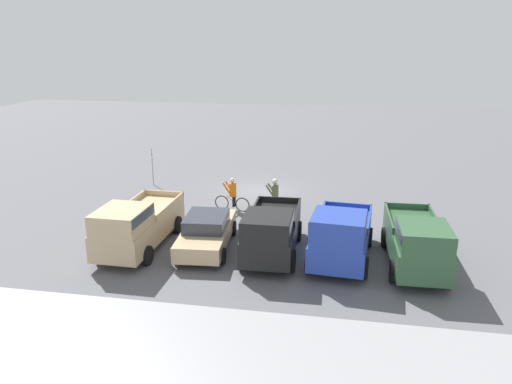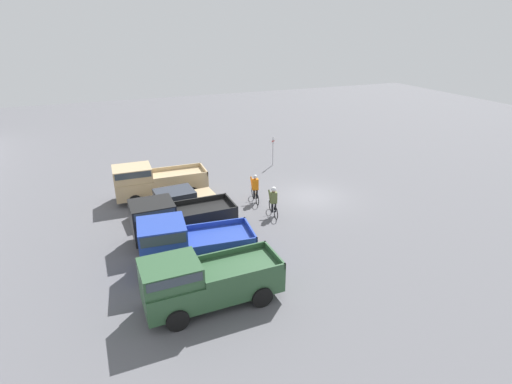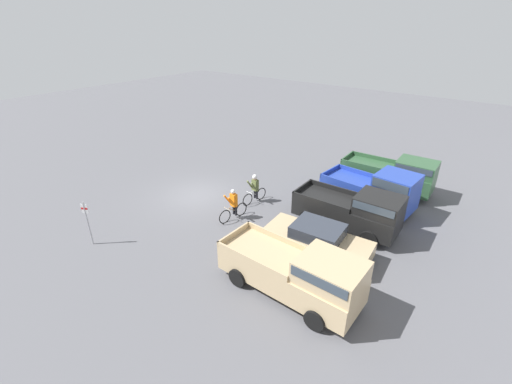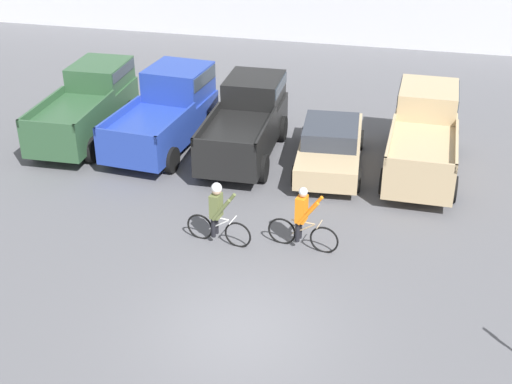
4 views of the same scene
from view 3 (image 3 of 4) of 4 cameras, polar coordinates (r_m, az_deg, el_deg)
ground_plane at (r=20.87m, az=-9.89°, el=-0.52°), size 80.00×80.00×0.00m
pickup_truck_0 at (r=22.23m, az=22.01°, el=2.86°), size 2.24×5.35×2.21m
pickup_truck_1 at (r=19.68m, az=19.49°, el=0.40°), size 2.64×5.13×2.35m
pickup_truck_2 at (r=17.39m, az=16.07°, el=-2.88°), size 2.24×5.16×2.19m
sedan_0 at (r=15.54m, az=10.15°, el=-7.80°), size 2.31×4.86×1.46m
pickup_truck_3 at (r=13.02m, az=7.22°, el=-13.16°), size 2.24×5.59×2.21m
cyclist_0 at (r=17.81m, az=-3.81°, el=-2.12°), size 1.89×0.52×1.75m
cyclist_1 at (r=19.41m, az=-0.22°, el=0.67°), size 1.80×0.52×1.75m
fire_lane_sign at (r=17.33m, az=-26.34°, el=-4.09°), size 0.17×0.27×2.24m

